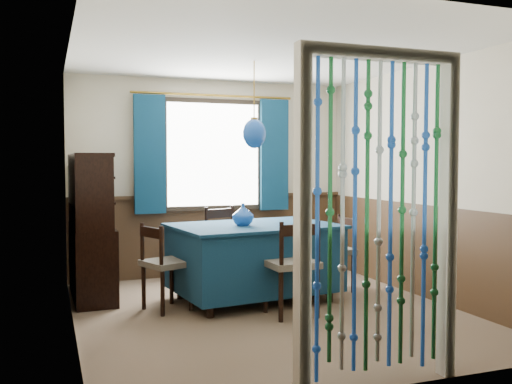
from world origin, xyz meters
name	(u,v)px	position (x,y,z in m)	size (l,w,h in m)	color
floor	(269,312)	(0.00, 0.00, 0.00)	(4.00, 4.00, 0.00)	brown
ceiling	(269,52)	(0.00, 0.00, 2.50)	(4.00, 4.00, 0.00)	silver
wall_back	(212,178)	(0.00, 2.00, 1.25)	(3.60, 3.60, 0.00)	beige
wall_front	(384,195)	(0.00, -2.00, 1.25)	(3.60, 3.60, 0.00)	beige
wall_left	(72,186)	(-1.80, 0.00, 1.25)	(4.00, 4.00, 0.00)	beige
wall_right	(425,181)	(1.80, 0.00, 1.25)	(4.00, 4.00, 0.00)	beige
wainscot_back	(213,236)	(0.00, 1.99, 0.50)	(3.60, 3.60, 0.00)	#3B2616
wainscot_front	(382,311)	(0.00, -1.99, 0.50)	(3.60, 3.60, 0.00)	#3B2616
wainscot_left	(76,273)	(-1.79, 0.00, 0.50)	(4.00, 4.00, 0.00)	#3B2616
wainscot_right	(423,251)	(1.79, 0.00, 0.50)	(4.00, 4.00, 0.00)	#3B2616
window	(213,155)	(0.00, 1.95, 1.55)	(1.32, 0.12, 1.42)	black
doorway	(379,225)	(0.00, -1.94, 1.05)	(1.16, 0.12, 2.18)	silver
dining_table	(254,257)	(0.03, 0.49, 0.46)	(1.79, 1.34, 0.80)	#0E2F4B
chair_near	(293,265)	(0.16, -0.21, 0.49)	(0.47, 0.45, 0.92)	black
chair_far	(228,245)	(-0.04, 1.21, 0.50)	(0.58, 0.57, 0.93)	black
chair_left	(164,264)	(-0.94, 0.41, 0.46)	(0.53, 0.54, 0.86)	black
chair_right	(335,251)	(1.05, 0.61, 0.45)	(0.40, 0.42, 0.85)	black
sideboard	(91,247)	(-1.57, 1.20, 0.55)	(0.43, 1.19, 1.55)	black
pendant_lamp	(254,133)	(0.03, 0.49, 1.75)	(0.25, 0.25, 0.90)	olive
vase_table	(243,215)	(-0.11, 0.43, 0.91)	(0.20, 0.20, 0.21)	#16459D
bowl_shelf	(97,198)	(-1.52, 1.03, 1.09)	(0.22, 0.22, 0.05)	beige
vase_sideboard	(94,215)	(-1.52, 1.50, 0.87)	(0.18, 0.18, 0.19)	beige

